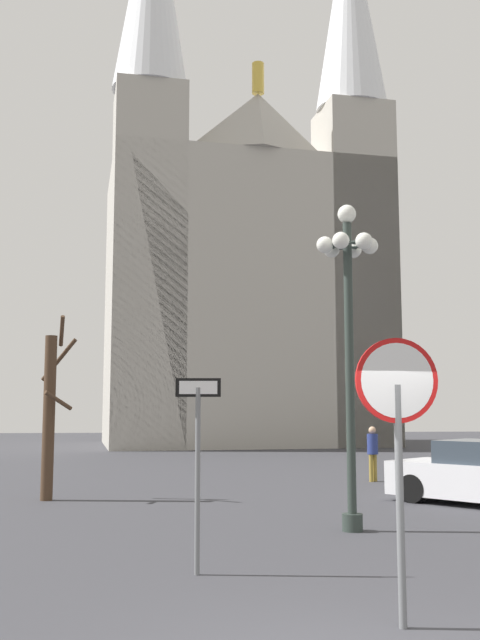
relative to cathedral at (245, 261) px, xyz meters
The scene contains 6 objects.
cathedral is the anchor object (origin of this frame).
stop_sign 36.57m from the cathedral, 93.59° to the right, with size 0.86×0.08×2.84m.
one_way_arrow_sign 34.48m from the cathedral, 97.15° to the right, with size 0.60×0.08×2.52m.
street_lamp 30.72m from the cathedral, 92.48° to the right, with size 1.14×1.03×5.84m.
bare_tree 27.48m from the cathedral, 106.30° to the right, with size 0.90×1.15×4.34m.
pedestrian_walking 23.70m from the cathedral, 86.00° to the right, with size 0.32×0.32×1.60m.
Camera 1 is at (-1.63, -5.87, 2.12)m, focal length 40.64 mm.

